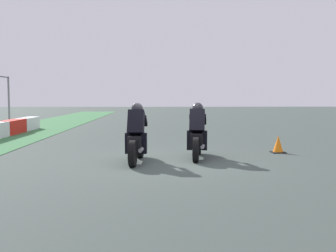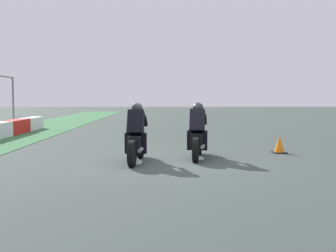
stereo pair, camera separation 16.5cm
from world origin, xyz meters
name	(u,v)px [view 1 (the left image)]	position (x,y,z in m)	size (l,w,h in m)	color
ground_plane	(167,161)	(0.00, 0.00, 0.00)	(120.00, 120.00, 0.00)	#3B4641
rider_lane_a	(197,135)	(0.48, -0.83, 0.62)	(2.04, 0.60, 1.51)	black
rider_lane_b	(137,138)	(-0.14, 0.79, 0.62)	(2.04, 0.56, 1.51)	black
traffic_cone	(278,145)	(1.42, -3.36, 0.24)	(0.40, 0.40, 0.52)	black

